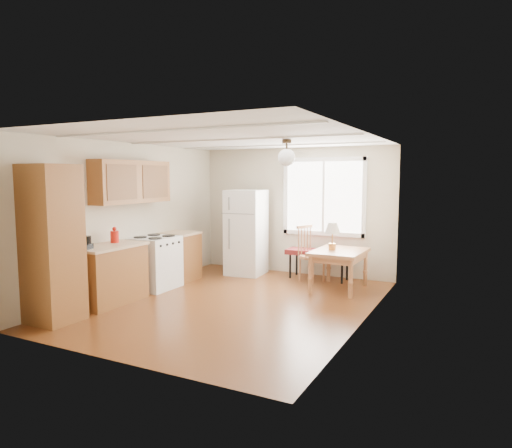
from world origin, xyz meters
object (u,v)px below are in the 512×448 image
Objects in this scene: bench at (319,253)px; chair at (308,249)px; dining_table at (339,256)px; refrigerator at (246,232)px.

chair is (-0.13, -0.22, 0.10)m from bench.
chair reaches higher than dining_table.
refrigerator is 1.62× the size of chair.
dining_table is (0.58, -0.60, 0.09)m from bench.
refrigerator is at bearing -159.73° from chair.
bench is 0.84m from dining_table.
dining_table is (2.01, -0.40, -0.26)m from refrigerator.
dining_table is at bearing -8.02° from chair.
refrigerator is 1.33m from chair.
bench is at bearing 3.57° from refrigerator.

